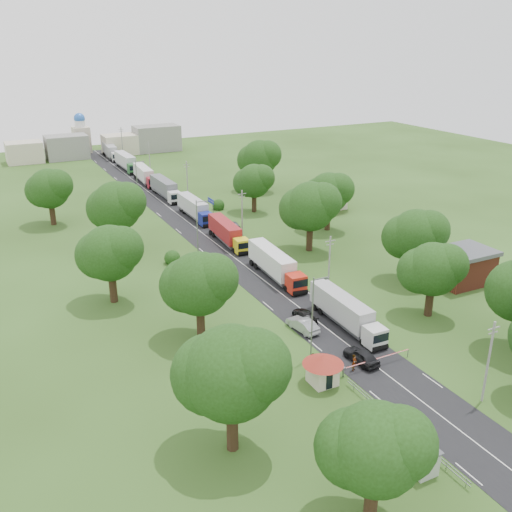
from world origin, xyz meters
TOP-DOWN VIEW (x-y plane):
  - ground at (0.00, 0.00)m, footprint 260.00×260.00m
  - road at (0.00, 20.00)m, footprint 8.00×200.00m
  - boom_barrier at (-1.36, -25.00)m, footprint 9.22×0.35m
  - guard_booth at (-7.20, -25.00)m, footprint 4.40×4.40m
  - kiosk at (-7.00, -40.00)m, footprint 2.30×2.30m
  - guard_rail at (-5.00, -35.00)m, footprint 0.10×17.00m
  - info_sign at (5.20, 35.00)m, footprint 0.12×3.10m
  - pole_0 at (5.50, -35.00)m, footprint 1.60×0.24m
  - pole_1 at (5.50, -7.00)m, footprint 1.60×0.24m
  - pole_2 at (5.50, 21.00)m, footprint 1.60×0.24m
  - pole_3 at (5.50, 49.00)m, footprint 1.60×0.24m
  - pole_4 at (5.50, 77.00)m, footprint 1.60×0.24m
  - pole_5 at (5.50, 105.00)m, footprint 1.60×0.24m
  - lamp_0 at (-5.35, -20.00)m, footprint 2.03×0.22m
  - lamp_1 at (-5.35, 15.00)m, footprint 2.03×0.22m
  - lamp_2 at (-5.35, 50.00)m, footprint 2.03×0.22m
  - tree_2 at (13.99, -17.86)m, footprint 8.00×8.00m
  - tree_3 at (19.99, -7.84)m, footprint 8.80×8.80m
  - tree_4 at (12.99, 10.17)m, footprint 9.60×9.60m
  - tree_5 at (21.99, 18.16)m, footprint 8.80×8.80m
  - tree_6 at (14.99, 35.14)m, footprint 8.00×8.00m
  - tree_7 at (23.99, 50.17)m, footprint 9.60×9.60m
  - tree_8 at (-14.01, -41.86)m, footprint 8.00×8.00m
  - tree_9 at (-20.01, -29.83)m, footprint 9.60×9.60m
  - tree_10 at (-15.01, -9.84)m, footprint 8.80×8.80m
  - tree_11 at (-22.01, 5.16)m, footprint 8.80×8.80m
  - tree_12 at (-16.01, 25.17)m, footprint 9.60×9.60m
  - tree_13 at (-24.01, 45.16)m, footprint 8.80×8.80m
  - house_brick at (26.00, -12.00)m, footprint 8.60×6.60m
  - house_cream at (30.00, 30.00)m, footprint 10.08×10.08m
  - distant_town at (0.68, 110.00)m, footprint 52.00×8.00m
  - church at (-4.00, 118.00)m, footprint 5.00×5.00m
  - truck_0 at (2.36, -15.52)m, footprint 2.67×14.00m
  - truck_1 at (1.99, 2.30)m, footprint 3.19×14.90m
  - truck_2 at (1.87, 19.71)m, footprint 3.14×13.89m
  - truck_3 at (2.21, 36.45)m, footprint 2.48×14.15m
  - truck_4 at (2.02, 54.39)m, footprint 2.70×14.72m
  - truck_5 at (1.82, 69.71)m, footprint 3.07×14.49m
  - truck_6 at (1.78, 86.99)m, footprint 2.89×15.16m
  - truck_7 at (1.75, 104.70)m, footprint 3.32×14.78m
  - car_lane_front at (-1.00, -23.50)m, footprint 2.28×4.91m
  - car_lane_mid at (-3.00, -14.09)m, footprint 2.35×5.09m
  - car_lane_rear at (-1.39, -12.00)m, footprint 2.63×5.12m
  - car_verge_near at (5.50, 10.90)m, footprint 3.68×5.92m
  - car_verge_far at (6.38, 26.85)m, footprint 1.82×4.18m
  - pedestrian_near at (-2.73, -24.50)m, footprint 0.85×0.79m
  - pedestrian_booth at (-6.50, -22.00)m, footprint 1.08×1.09m

SIDE VIEW (x-z plane):
  - ground at x=0.00m, z-range 0.00..0.00m
  - road at x=0.00m, z-range -0.02..0.02m
  - guard_rail at x=-5.00m, z-range -0.85..0.85m
  - car_verge_far at x=6.38m, z-range 0.00..1.40m
  - car_lane_rear at x=-1.39m, z-range 0.00..1.42m
  - car_verge_near at x=5.50m, z-range 0.00..1.53m
  - car_lane_mid at x=-3.00m, z-range 0.00..1.62m
  - car_lane_front at x=-1.00m, z-range 0.00..1.63m
  - pedestrian_booth at x=-6.50m, z-range 0.00..1.77m
  - boom_barrier at x=-1.36m, z-range 0.30..1.48m
  - pedestrian_near at x=-2.73m, z-range 0.00..1.95m
  - kiosk at x=-7.00m, z-range 0.02..2.43m
  - truck_2 at x=1.87m, z-range 0.12..3.95m
  - truck_0 at x=2.36m, z-range 0.12..3.99m
  - truck_3 at x=2.21m, z-range 0.12..4.04m
  - truck_5 at x=1.82m, z-range 0.12..4.13m
  - guard_booth at x=-7.20m, z-range 0.44..3.89m
  - truck_4 at x=2.02m, z-range 0.12..4.20m
  - truck_7 at x=1.75m, z-range 0.12..4.20m
  - truck_1 at x=1.99m, z-range 0.13..4.24m
  - truck_6 at x=1.78m, z-range 0.13..4.32m
  - house_brick at x=26.00m, z-range 0.05..5.25m
  - info_sign at x=5.20m, z-range 0.95..5.05m
  - distant_town at x=0.68m, z-range -0.51..7.49m
  - house_cream at x=30.00m, z-range 0.74..6.54m
  - pole_0 at x=5.50m, z-range 0.18..9.18m
  - pole_1 at x=5.50m, z-range 0.18..9.18m
  - pole_2 at x=5.50m, z-range 0.18..9.18m
  - pole_3 at x=5.50m, z-range 0.18..9.18m
  - pole_4 at x=5.50m, z-range 0.18..9.18m
  - pole_5 at x=5.50m, z-range 0.18..9.18m
  - church at x=-4.00m, z-range -0.76..11.54m
  - lamp_0 at x=-5.35m, z-range 0.55..10.55m
  - lamp_1 at x=-5.35m, z-range 0.55..10.55m
  - lamp_2 at x=-5.35m, z-range 0.55..10.55m
  - tree_2 at x=13.99m, z-range 1.55..11.65m
  - tree_6 at x=14.99m, z-range 1.55..11.65m
  - tree_8 at x=-14.01m, z-range 1.55..11.65m
  - tree_3 at x=19.99m, z-range 1.69..12.76m
  - tree_5 at x=21.99m, z-range 1.69..12.76m
  - tree_10 at x=-15.01m, z-range 1.69..12.76m
  - tree_11 at x=-22.01m, z-range 1.69..12.76m
  - tree_13 at x=-24.01m, z-range 1.69..12.76m
  - tree_4 at x=12.99m, z-range 1.83..13.88m
  - tree_7 at x=23.99m, z-range 1.83..13.88m
  - tree_9 at x=-20.01m, z-range 1.83..13.88m
  - tree_12 at x=-16.01m, z-range 1.83..13.88m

